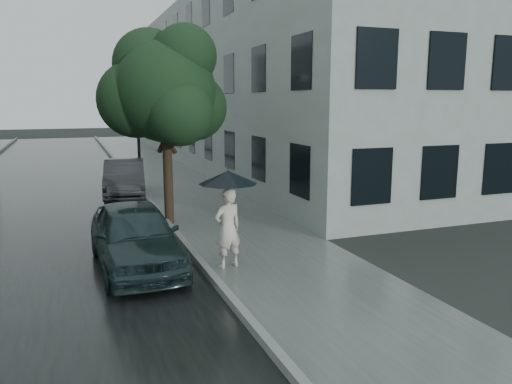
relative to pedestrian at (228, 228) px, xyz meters
name	(u,v)px	position (x,y,z in m)	size (l,w,h in m)	color
ground	(278,267)	(1.03, -0.34, -0.87)	(120.00, 120.00, 0.00)	black
sidewalk	(176,182)	(1.28, 11.66, -0.87)	(3.50, 60.00, 0.01)	slate
kerb_near	(134,183)	(-0.54, 11.66, -0.80)	(0.15, 60.00, 0.15)	slate
asphalt_road	(46,190)	(-4.04, 11.66, -0.87)	(6.85, 60.00, 0.00)	black
building_near	(235,85)	(6.50, 19.16, 3.63)	(7.02, 36.00, 9.00)	#909D98
pedestrian	(228,228)	(0.00, 0.00, 0.00)	(0.63, 0.41, 1.73)	beige
umbrella	(228,177)	(0.01, -0.03, 1.11)	(1.29, 1.29, 1.23)	black
street_tree	(165,90)	(-0.42, 4.55, 2.98)	(3.74, 3.40, 5.68)	#332619
lamp_post	(134,123)	(-0.58, 10.58, 1.82)	(0.84, 0.41, 4.69)	black
car_near	(135,235)	(-1.86, 0.71, -0.16)	(1.67, 4.14, 1.41)	#1A2B2D
car_far	(124,178)	(-1.17, 9.29, -0.19)	(1.44, 4.13, 1.36)	#25272A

